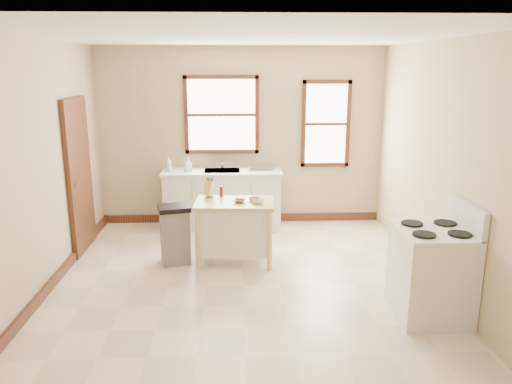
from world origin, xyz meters
TOP-DOWN VIEW (x-y plane):
  - floor at (0.00, 0.00)m, footprint 5.00×5.00m
  - ceiling at (0.00, 0.00)m, footprint 5.00×5.00m
  - wall_back at (0.00, 2.50)m, footprint 4.50×0.04m
  - wall_left at (-2.25, 0.00)m, footprint 0.04×5.00m
  - wall_right at (2.25, 0.00)m, footprint 0.04×5.00m
  - window_main at (-0.30, 2.48)m, footprint 1.17×0.06m
  - window_side at (1.35, 2.48)m, footprint 0.77×0.06m
  - door_left at (-2.21, 1.30)m, footprint 0.06×0.90m
  - baseboard_back at (0.00, 2.47)m, footprint 4.50×0.04m
  - baseboard_left at (-2.22, 0.00)m, footprint 0.04×5.00m
  - sink_counter at (-0.30, 2.20)m, footprint 1.86×0.62m
  - faucet at (-0.30, 2.38)m, footprint 0.03×0.03m
  - soap_bottle_a at (-1.12, 2.17)m, footprint 0.09×0.09m
  - soap_bottle_b at (-0.82, 2.15)m, footprint 0.13×0.13m
  - dish_rack at (0.30, 2.20)m, footprint 0.45×0.40m
  - kitchen_island at (-0.10, 0.75)m, footprint 1.04×0.70m
  - knife_block at (-0.44, 1.00)m, footprint 0.13×0.13m
  - pepper_grinder at (-0.28, 0.98)m, footprint 0.05×0.05m
  - bowl_a at (-0.04, 0.70)m, footprint 0.19×0.19m
  - bowl_b at (0.16, 0.78)m, footprint 0.20×0.20m
  - bowl_c at (0.19, 0.66)m, footprint 0.17×0.17m
  - trash_bin at (-0.87, 0.74)m, footprint 0.47×0.42m
  - gas_stove at (1.90, -0.78)m, footprint 0.75×0.76m

SIDE VIEW (x-z plane):
  - floor at x=0.00m, z-range 0.00..0.00m
  - baseboard_back at x=0.00m, z-range 0.00..0.12m
  - baseboard_left at x=-2.22m, z-range 0.00..0.12m
  - trash_bin at x=-0.87m, z-range 0.00..0.77m
  - kitchen_island at x=-0.10m, z-range 0.00..0.82m
  - sink_counter at x=-0.30m, z-range 0.00..0.92m
  - gas_stove at x=1.90m, z-range 0.00..1.20m
  - bowl_b at x=0.16m, z-range 0.82..0.86m
  - bowl_a at x=-0.04m, z-range 0.82..0.86m
  - bowl_c at x=0.19m, z-range 0.82..0.87m
  - pepper_grinder at x=-0.28m, z-range 0.82..0.97m
  - knife_block at x=-0.44m, z-range 0.82..1.02m
  - dish_rack at x=0.30m, z-range 0.92..1.01m
  - soap_bottle_b at x=-0.82m, z-range 0.92..1.13m
  - faucet at x=-0.30m, z-range 0.92..1.14m
  - soap_bottle_a at x=-1.12m, z-range 0.92..1.14m
  - door_left at x=-2.21m, z-range 0.00..2.10m
  - wall_back at x=0.00m, z-range 0.00..2.80m
  - wall_left at x=-2.25m, z-range 0.00..2.80m
  - wall_right at x=2.25m, z-range 0.00..2.80m
  - window_side at x=1.35m, z-range 0.92..2.29m
  - window_main at x=-0.30m, z-range 1.14..2.36m
  - ceiling at x=0.00m, z-range 2.80..2.80m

